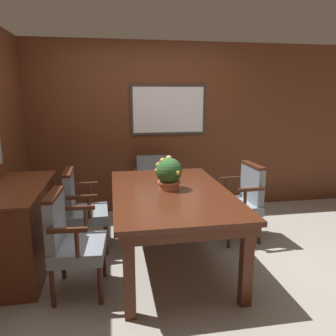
% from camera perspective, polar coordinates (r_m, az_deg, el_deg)
% --- Properties ---
extents(ground_plane, '(14.00, 14.00, 0.00)m').
position_cam_1_polar(ground_plane, '(3.46, -0.33, -16.99)').
color(ground_plane, '#A39E93').
extents(wall_back, '(7.20, 0.08, 2.45)m').
position_cam_1_polar(wall_back, '(4.81, -3.88, 6.83)').
color(wall_back, '#5B2D19').
rests_on(wall_back, ground_plane).
extents(dining_table, '(1.16, 1.89, 0.77)m').
position_cam_1_polar(dining_table, '(3.33, 0.44, -5.47)').
color(dining_table, '#4C2314').
rests_on(dining_table, ground_plane).
extents(chair_left_far, '(0.46, 0.56, 0.92)m').
position_cam_1_polar(chair_left_far, '(3.78, -14.95, -6.42)').
color(chair_left_far, '#472314').
rests_on(chair_left_far, ground_plane).
extents(chair_head_far, '(0.57, 0.47, 0.92)m').
position_cam_1_polar(chair_head_far, '(4.62, -2.53, -2.53)').
color(chair_head_far, '#472314').
rests_on(chair_head_far, ground_plane).
extents(chair_left_near, '(0.48, 0.57, 0.92)m').
position_cam_1_polar(chair_left_near, '(3.00, -16.68, -11.63)').
color(chair_left_near, '#472314').
rests_on(chair_left_near, ground_plane).
extents(chair_right_far, '(0.48, 0.57, 0.92)m').
position_cam_1_polar(chair_right_far, '(4.03, 12.89, -5.12)').
color(chair_right_far, '#472314').
rests_on(chair_right_far, ground_plane).
extents(potted_plant, '(0.28, 0.27, 0.34)m').
position_cam_1_polar(potted_plant, '(3.32, 0.13, -0.91)').
color(potted_plant, '#B2603D').
rests_on(potted_plant, dining_table).
extents(sideboard_cabinet, '(0.52, 1.31, 0.85)m').
position_cam_1_polar(sideboard_cabinet, '(3.60, -24.07, -9.47)').
color(sideboard_cabinet, brown).
rests_on(sideboard_cabinet, ground_plane).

